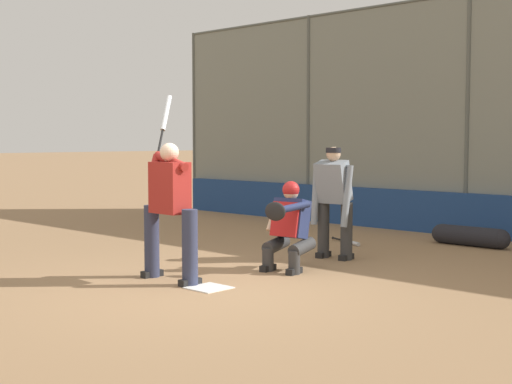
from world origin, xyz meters
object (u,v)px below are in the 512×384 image
at_px(spare_bat_near_backstop, 349,242).
at_px(umpire_home, 334,199).
at_px(batter_at_plate, 170,206).
at_px(equipment_bag_dugout_side, 470,236).
at_px(catcher_behind_plate, 288,225).

bearing_deg(spare_bat_near_backstop, umpire_home, -38.62).
bearing_deg(batter_at_plate, equipment_bag_dugout_side, -102.17).
xyz_separation_m(batter_at_plate, equipment_bag_dugout_side, (-1.32, -5.14, -0.75)).
height_order(catcher_behind_plate, equipment_bag_dugout_side, catcher_behind_plate).
height_order(catcher_behind_plate, spare_bat_near_backstop, catcher_behind_plate).
bearing_deg(equipment_bag_dugout_side, batter_at_plate, 75.57).
bearing_deg(equipment_bag_dugout_side, umpire_home, 71.31).
bearing_deg(batter_at_plate, umpire_home, -97.95).
bearing_deg(spare_bat_near_backstop, catcher_behind_plate, -47.77).
relative_size(batter_at_plate, umpire_home, 1.42).
bearing_deg(umpire_home, spare_bat_near_backstop, -69.78).
bearing_deg(batter_at_plate, spare_bat_near_backstop, -84.38).
bearing_deg(batter_at_plate, catcher_behind_plate, -109.61).
relative_size(spare_bat_near_backstop, equipment_bag_dugout_side, 0.61).
bearing_deg(spare_bat_near_backstop, batter_at_plate, -62.76).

